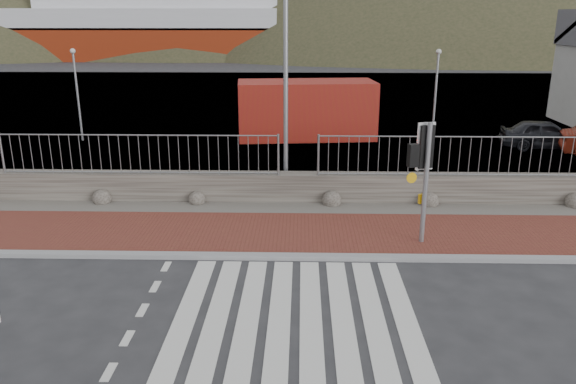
{
  "coord_description": "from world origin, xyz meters",
  "views": [
    {
      "loc": [
        0.1,
        -9.2,
        5.53
      ],
      "look_at": [
        -0.21,
        3.0,
        1.67
      ],
      "focal_mm": 35.0,
      "sensor_mm": 36.0,
      "label": 1
    }
  ],
  "objects_px": {
    "ferry": "(116,16)",
    "streetlight": "(290,48)",
    "traffic_signal_far": "(426,157)",
    "car_a": "(545,135)",
    "shipping_container": "(306,110)"
  },
  "relations": [
    {
      "from": "traffic_signal_far",
      "to": "shipping_container",
      "type": "distance_m",
      "value": 13.26
    },
    {
      "from": "streetlight",
      "to": "car_a",
      "type": "distance_m",
      "value": 13.26
    },
    {
      "from": "traffic_signal_far",
      "to": "car_a",
      "type": "bearing_deg",
      "value": -141.36
    },
    {
      "from": "streetlight",
      "to": "shipping_container",
      "type": "distance_m",
      "value": 9.38
    },
    {
      "from": "ferry",
      "to": "car_a",
      "type": "xyz_separation_m",
      "value": [
        35.19,
        -53.18,
        -4.73
      ]
    },
    {
      "from": "ferry",
      "to": "streetlight",
      "type": "relative_size",
      "value": 6.14
    },
    {
      "from": "shipping_container",
      "to": "car_a",
      "type": "relative_size",
      "value": 1.7
    },
    {
      "from": "streetlight",
      "to": "car_a",
      "type": "xyz_separation_m",
      "value": [
        10.8,
        6.59,
        -3.95
      ]
    },
    {
      "from": "ferry",
      "to": "traffic_signal_far",
      "type": "height_order",
      "value": "ferry"
    },
    {
      "from": "traffic_signal_far",
      "to": "streetlight",
      "type": "xyz_separation_m",
      "value": [
        -3.36,
        4.16,
        2.32
      ]
    },
    {
      "from": "shipping_container",
      "to": "ferry",
      "type": "bearing_deg",
      "value": 110.24
    },
    {
      "from": "traffic_signal_far",
      "to": "shipping_container",
      "type": "relative_size",
      "value": 0.49
    },
    {
      "from": "ferry",
      "to": "streetlight",
      "type": "height_order",
      "value": "ferry"
    },
    {
      "from": "ferry",
      "to": "car_a",
      "type": "relative_size",
      "value": 13.55
    },
    {
      "from": "streetlight",
      "to": "shipping_container",
      "type": "xyz_separation_m",
      "value": [
        0.57,
        8.77,
        -3.27
      ]
    }
  ]
}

